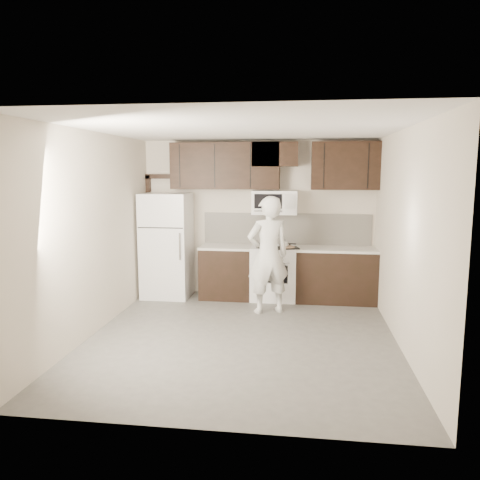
% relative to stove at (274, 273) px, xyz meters
% --- Properties ---
extents(floor, '(4.50, 4.50, 0.00)m').
position_rel_stove_xyz_m(floor, '(-0.30, -1.94, -0.46)').
color(floor, '#555250').
rests_on(floor, ground).
extents(back_wall, '(4.00, 0.00, 4.00)m').
position_rel_stove_xyz_m(back_wall, '(-0.30, 0.31, 0.89)').
color(back_wall, beige).
rests_on(back_wall, ground).
extents(ceiling, '(4.50, 4.50, 0.00)m').
position_rel_stove_xyz_m(ceiling, '(-0.30, -1.94, 2.24)').
color(ceiling, white).
rests_on(ceiling, back_wall).
extents(counter_run, '(2.95, 0.64, 0.91)m').
position_rel_stove_xyz_m(counter_run, '(0.30, 0.00, -0.00)').
color(counter_run, black).
rests_on(counter_run, floor).
extents(stove, '(0.76, 0.66, 0.94)m').
position_rel_stove_xyz_m(stove, '(0.00, 0.00, 0.00)').
color(stove, white).
rests_on(stove, floor).
extents(backsplash, '(2.90, 0.02, 0.54)m').
position_rel_stove_xyz_m(backsplash, '(0.20, 0.30, 0.72)').
color(backsplash, beige).
rests_on(backsplash, counter_run).
extents(upper_cabinets, '(3.48, 0.35, 0.78)m').
position_rel_stove_xyz_m(upper_cabinets, '(-0.09, 0.14, 1.82)').
color(upper_cabinets, black).
rests_on(upper_cabinets, back_wall).
extents(microwave, '(0.76, 0.42, 0.40)m').
position_rel_stove_xyz_m(microwave, '(-0.00, 0.12, 1.19)').
color(microwave, white).
rests_on(microwave, upper_cabinets).
extents(refrigerator, '(0.80, 0.76, 1.80)m').
position_rel_stove_xyz_m(refrigerator, '(-1.85, -0.05, 0.44)').
color(refrigerator, white).
rests_on(refrigerator, floor).
extents(door_trim, '(0.50, 0.08, 2.12)m').
position_rel_stove_xyz_m(door_trim, '(-2.22, 0.27, 0.79)').
color(door_trim, black).
rests_on(door_trim, floor).
extents(saucepan, '(0.27, 0.16, 0.15)m').
position_rel_stove_xyz_m(saucepan, '(0.18, -0.15, 0.51)').
color(saucepan, silver).
rests_on(saucepan, stove).
extents(baking_tray, '(0.41, 0.35, 0.02)m').
position_rel_stove_xyz_m(baking_tray, '(0.23, -0.16, 0.46)').
color(baking_tray, black).
rests_on(baking_tray, counter_run).
extents(pizza, '(0.30, 0.30, 0.02)m').
position_rel_stove_xyz_m(pizza, '(0.23, -0.16, 0.48)').
color(pizza, tan).
rests_on(pizza, baking_tray).
extents(person, '(0.78, 0.66, 1.81)m').
position_rel_stove_xyz_m(person, '(-0.04, -0.78, 0.44)').
color(person, silver).
rests_on(person, floor).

